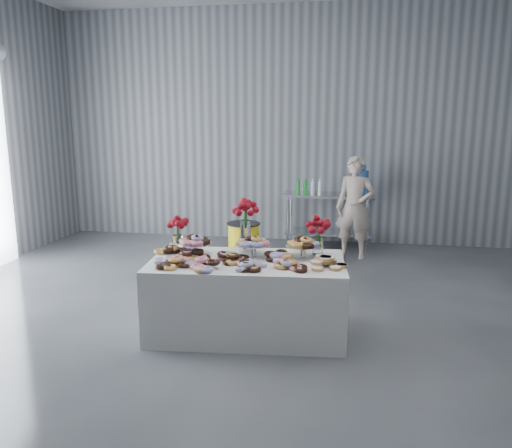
{
  "coord_description": "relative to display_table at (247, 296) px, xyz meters",
  "views": [
    {
      "loc": [
        1.03,
        -4.21,
        2.1
      ],
      "look_at": [
        0.12,
        0.88,
        1.02
      ],
      "focal_mm": 35.0,
      "sensor_mm": 36.0,
      "label": 1
    }
  ],
  "objects": [
    {
      "name": "trash_barrel",
      "position": [
        -0.51,
        2.35,
        -0.06
      ],
      "size": [
        0.49,
        0.49,
        0.63
      ],
      "rotation": [
        0.0,
        0.0,
        -0.42
      ],
      "color": "yellow",
      "rests_on": "ground"
    },
    {
      "name": "bouquet_right",
      "position": [
        0.67,
        0.36,
        0.67
      ],
      "size": [
        0.26,
        0.26,
        0.42
      ],
      "color": "white",
      "rests_on": "display_table"
    },
    {
      "name": "display_table",
      "position": [
        0.0,
        0.0,
        0.0
      ],
      "size": [
        1.98,
        1.16,
        0.75
      ],
      "primitive_type": "cube",
      "rotation": [
        0.0,
        0.0,
        0.09
      ],
      "color": "silver",
      "rests_on": "ground"
    },
    {
      "name": "cake_stand_right",
      "position": [
        0.53,
        0.2,
        0.52
      ],
      "size": [
        0.36,
        0.36,
        0.17
      ],
      "color": "silver",
      "rests_on": "display_table"
    },
    {
      "name": "bouquet_left",
      "position": [
        -0.77,
        0.18,
        0.67
      ],
      "size": [
        0.26,
        0.26,
        0.42
      ],
      "color": "white",
      "rests_on": "display_table"
    },
    {
      "name": "donut_mounds",
      "position": [
        0.0,
        -0.05,
        0.42
      ],
      "size": [
        1.87,
        0.96,
        0.09
      ],
      "primitive_type": null,
      "rotation": [
        0.0,
        0.0,
        0.09
      ],
      "color": "#D79B4E",
      "rests_on": "display_table"
    },
    {
      "name": "ground",
      "position": [
        -0.11,
        -0.43,
        -0.38
      ],
      "size": [
        9.0,
        9.0,
        0.0
      ],
      "primitive_type": "plane",
      "color": "#37393E",
      "rests_on": "ground"
    },
    {
      "name": "danish_pile",
      "position": [
        0.76,
        -0.08,
        0.43
      ],
      "size": [
        0.48,
        0.48,
        0.11
      ],
      "primitive_type": null,
      "color": "silver",
      "rests_on": "display_table"
    },
    {
      "name": "cake_stand_left",
      "position": [
        -0.56,
        0.1,
        0.52
      ],
      "size": [
        0.36,
        0.36,
        0.17
      ],
      "color": "silver",
      "rests_on": "display_table"
    },
    {
      "name": "person",
      "position": [
        1.09,
        3.05,
        0.41
      ],
      "size": [
        0.63,
        0.47,
        1.57
      ],
      "primitive_type": "imported",
      "rotation": [
        0.0,
        0.0,
        -0.16
      ],
      "color": "#CC8C93",
      "rests_on": "ground"
    },
    {
      "name": "cake_stand_mid",
      "position": [
        0.04,
        0.15,
        0.52
      ],
      "size": [
        0.36,
        0.36,
        0.17
      ],
      "color": "silver",
      "rests_on": "display_table"
    },
    {
      "name": "drink_bottles",
      "position": [
        0.35,
        3.57,
        0.66
      ],
      "size": [
        0.54,
        0.08,
        0.27
      ],
      "primitive_type": null,
      "color": "#268C33",
      "rests_on": "prep_table"
    },
    {
      "name": "room_walls",
      "position": [
        -0.39,
        -0.36,
        2.26
      ],
      "size": [
        8.04,
        9.04,
        4.02
      ],
      "color": "gray",
      "rests_on": "ground"
    },
    {
      "name": "prep_table",
      "position": [
        0.67,
        3.67,
        0.24
      ],
      "size": [
        1.5,
        0.6,
        0.9
      ],
      "color": "silver",
      "rests_on": "ground"
    },
    {
      "name": "water_jug",
      "position": [
        1.17,
        3.67,
        0.77
      ],
      "size": [
        0.28,
        0.28,
        0.55
      ],
      "color": "#4381E5",
      "rests_on": "prep_table"
    },
    {
      "name": "bouquet_center",
      "position": [
        -0.08,
        0.34,
        0.75
      ],
      "size": [
        0.26,
        0.26,
        0.57
      ],
      "color": "silver",
      "rests_on": "display_table"
    }
  ]
}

